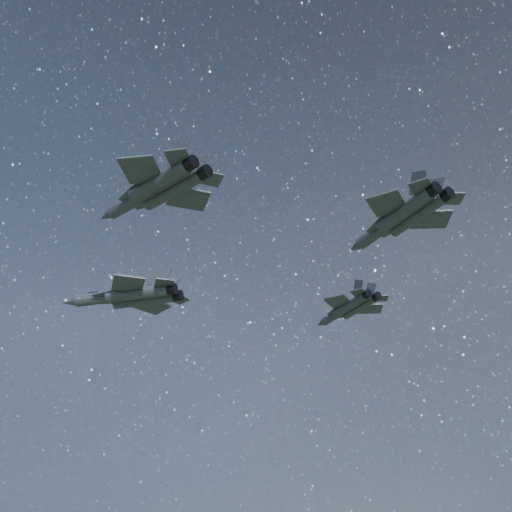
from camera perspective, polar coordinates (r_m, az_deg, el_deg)
The scene contains 4 objects.
jet_lead at distance 91.44m, azimuth -11.79°, elevation -3.74°, with size 19.87×13.02×5.12m.
jet_left at distance 97.78m, azimuth 8.92°, elevation -4.83°, with size 16.09×10.66×4.10m.
jet_right at distance 64.97m, azimuth -9.32°, elevation 6.38°, with size 17.14×12.25×4.38m.
jet_slot at distance 70.59m, azimuth 13.78°, elevation 3.72°, with size 16.94×11.27×4.31m.
Camera 1 is at (48.91, -55.25, 108.62)m, focal length 42.00 mm.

